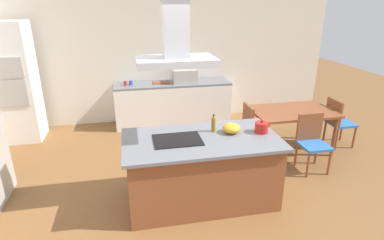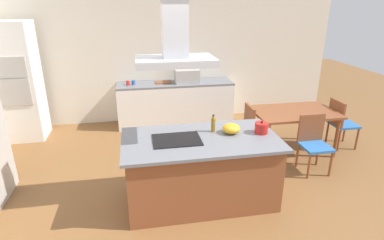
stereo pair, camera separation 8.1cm
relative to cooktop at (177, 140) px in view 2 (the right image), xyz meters
The scene contains 18 objects.
ground 1.78m from the cooktop, 78.33° to the left, with size 16.00×16.00×0.00m, color brown.
wall_back 3.29m from the cooktop, 84.56° to the left, with size 7.20×0.10×2.70m, color beige.
kitchen_island 0.55m from the cooktop, ahead, with size 1.99×1.07×0.90m.
cooktop is the anchor object (origin of this frame).
tea_kettle 1.13m from the cooktop, ahead, with size 0.23×0.17×0.17m.
olive_oil_bottle 0.55m from the cooktop, 19.59° to the left, with size 0.06×0.06×0.24m.
mixing_bowl 0.74m from the cooktop, ahead, with size 0.23×0.23×0.13m, color gold.
back_counter 2.94m from the cooktop, 82.82° to the left, with size 2.43×0.62×0.90m.
countertop_microwave 2.95m from the cooktop, 77.98° to the left, with size 0.50×0.38×0.28m, color #B2AFAA.
coffee_mug_red 2.93m from the cooktop, 102.00° to the left, with size 0.08×0.08×0.09m, color red.
coffee_mug_blue 2.93m from the cooktop, 99.81° to the left, with size 0.08×0.08×0.09m, color #2D56B2.
cutting_board 2.93m from the cooktop, 87.66° to the left, with size 0.34×0.24×0.02m, color brown.
wall_oven_stack 3.71m from the cooktop, 134.39° to the left, with size 0.70×0.66×2.20m.
dining_table 2.49m from the cooktop, 27.51° to the left, with size 1.40×0.90×0.75m.
chair_at_right_end 3.34m from the cooktop, 20.19° to the left, with size 0.42×0.42×0.89m.
chair_facing_island 2.29m from the cooktop, 12.31° to the left, with size 0.42×0.42×0.89m.
chair_at_left_end 1.77m from the cooktop, 41.74° to the left, with size 0.42×0.42×0.89m.
range_hood 1.20m from the cooktop, ahead, with size 0.90×0.55×0.78m.
Camera 2 is at (-0.77, -3.57, 2.55)m, focal length 29.58 mm.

